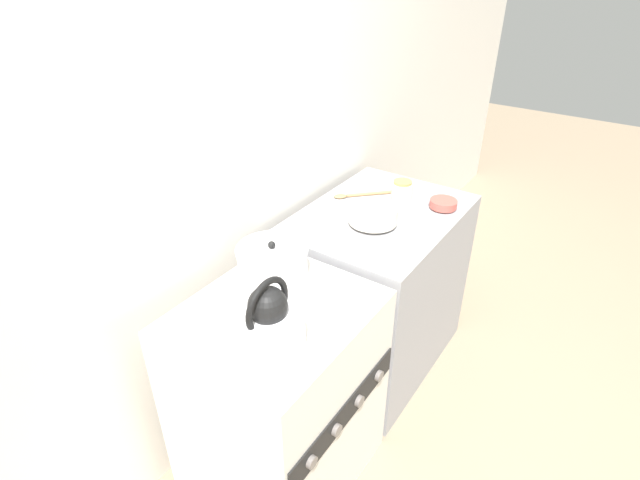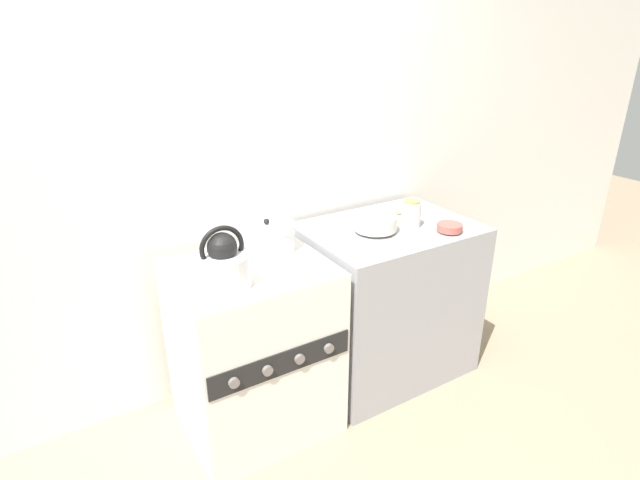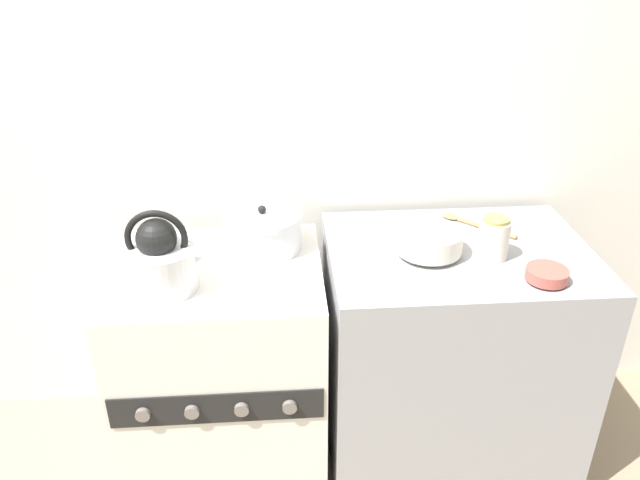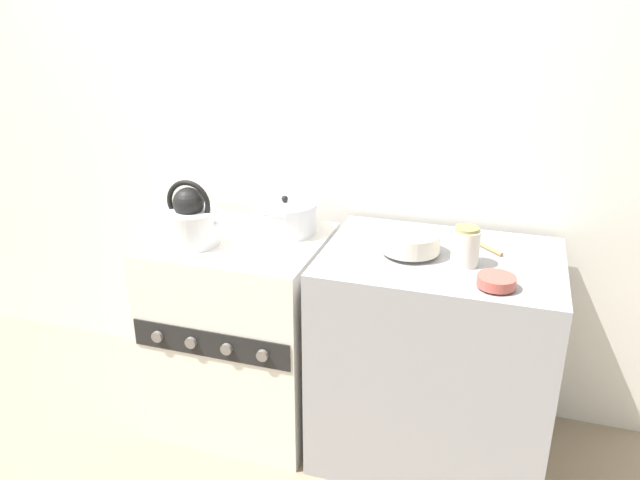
{
  "view_description": "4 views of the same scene",
  "coord_description": "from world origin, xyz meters",
  "px_view_note": "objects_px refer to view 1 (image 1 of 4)",
  "views": [
    {
      "loc": [
        -1.01,
        -0.59,
        1.92
      ],
      "look_at": [
        0.3,
        0.31,
        0.97
      ],
      "focal_mm": 28.0,
      "sensor_mm": 36.0,
      "label": 1
    },
    {
      "loc": [
        -0.75,
        -1.53,
        1.79
      ],
      "look_at": [
        0.38,
        0.32,
        0.87
      ],
      "focal_mm": 28.0,
      "sensor_mm": 36.0,
      "label": 2
    },
    {
      "loc": [
        0.2,
        -1.45,
        1.85
      ],
      "look_at": [
        0.33,
        0.3,
        0.92
      ],
      "focal_mm": 35.0,
      "sensor_mm": 36.0,
      "label": 3
    },
    {
      "loc": [
        1.02,
        -1.81,
        1.76
      ],
      "look_at": [
        0.35,
        0.27,
        0.88
      ],
      "focal_mm": 35.0,
      "sensor_mm": 36.0,
      "label": 4
    }
  ],
  "objects_px": {
    "enamel_bowl": "(373,214)",
    "storage_jar": "(402,196)",
    "stove": "(280,396)",
    "cooking_pot": "(273,263)",
    "small_ceramic_bowl": "(443,204)",
    "kettle": "(269,324)"
  },
  "relations": [
    {
      "from": "enamel_bowl",
      "to": "storage_jar",
      "type": "relative_size",
      "value": 1.52
    },
    {
      "from": "cooking_pot",
      "to": "storage_jar",
      "type": "xyz_separation_m",
      "value": [
        0.74,
        -0.16,
        0.02
      ]
    },
    {
      "from": "cooking_pot",
      "to": "enamel_bowl",
      "type": "bearing_deg",
      "value": -12.84
    },
    {
      "from": "kettle",
      "to": "storage_jar",
      "type": "relative_size",
      "value": 1.89
    },
    {
      "from": "cooking_pot",
      "to": "storage_jar",
      "type": "relative_size",
      "value": 1.88
    },
    {
      "from": "kettle",
      "to": "cooking_pot",
      "type": "height_order",
      "value": "kettle"
    },
    {
      "from": "kettle",
      "to": "small_ceramic_bowl",
      "type": "relative_size",
      "value": 2.12
    },
    {
      "from": "stove",
      "to": "enamel_bowl",
      "type": "height_order",
      "value": "enamel_bowl"
    },
    {
      "from": "stove",
      "to": "enamel_bowl",
      "type": "bearing_deg",
      "value": 0.61
    },
    {
      "from": "enamel_bowl",
      "to": "storage_jar",
      "type": "bearing_deg",
      "value": -9.97
    },
    {
      "from": "storage_jar",
      "to": "enamel_bowl",
      "type": "bearing_deg",
      "value": 170.03
    },
    {
      "from": "enamel_bowl",
      "to": "storage_jar",
      "type": "distance_m",
      "value": 0.2
    },
    {
      "from": "cooking_pot",
      "to": "enamel_bowl",
      "type": "relative_size",
      "value": 1.24
    },
    {
      "from": "kettle",
      "to": "small_ceramic_bowl",
      "type": "height_order",
      "value": "kettle"
    },
    {
      "from": "storage_jar",
      "to": "stove",
      "type": "bearing_deg",
      "value": 178.22
    },
    {
      "from": "stove",
      "to": "cooking_pot",
      "type": "distance_m",
      "value": 0.52
    },
    {
      "from": "small_ceramic_bowl",
      "to": "storage_jar",
      "type": "bearing_deg",
      "value": 126.55
    },
    {
      "from": "enamel_bowl",
      "to": "small_ceramic_bowl",
      "type": "distance_m",
      "value": 0.37
    },
    {
      "from": "enamel_bowl",
      "to": "cooking_pot",
      "type": "bearing_deg",
      "value": 167.16
    },
    {
      "from": "stove",
      "to": "enamel_bowl",
      "type": "xyz_separation_m",
      "value": [
        0.69,
        0.01,
        0.49
      ]
    },
    {
      "from": "stove",
      "to": "cooking_pot",
      "type": "xyz_separation_m",
      "value": [
        0.15,
        0.13,
        0.48
      ]
    },
    {
      "from": "small_ceramic_bowl",
      "to": "cooking_pot",
      "type": "bearing_deg",
      "value": 159.67
    }
  ]
}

